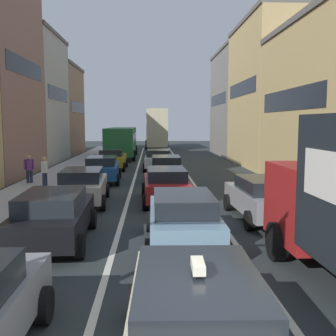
{
  "coord_description": "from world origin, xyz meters",
  "views": [
    {
      "loc": [
        -0.67,
        -3.86,
        3.42
      ],
      "look_at": [
        0.0,
        12.0,
        1.6
      ],
      "focal_mm": 42.66,
      "sensor_mm": 36.0,
      "label": 1
    }
  ],
  "objects_px": {
    "coupe_centre_lane_fourth": "(166,168)",
    "bus_mid_queue_primary": "(122,140)",
    "taxi_centre_lane_front": "(196,320)",
    "hatchback_centre_lane_third": "(166,184)",
    "sedan_left_lane_fourth": "(102,168)",
    "sedan_centre_lane_fifth": "(158,159)",
    "wagon_left_lane_second": "(53,216)",
    "sedan_left_lane_fifth": "(112,158)",
    "sedan_right_lane_behind_truck": "(264,197)",
    "pedestrian_far_sidewalk": "(45,170)",
    "bus_far_queue_secondary": "(156,127)",
    "sedan_left_lane_third": "(82,185)",
    "pedestrian_near_kerb": "(29,168)",
    "sedan_centre_lane_second": "(183,218)"
  },
  "relations": [
    {
      "from": "sedan_left_lane_fifth",
      "to": "sedan_left_lane_third",
      "type": "bearing_deg",
      "value": 179.93
    },
    {
      "from": "sedan_left_lane_fourth",
      "to": "sedan_centre_lane_fifth",
      "type": "bearing_deg",
      "value": -32.65
    },
    {
      "from": "sedan_left_lane_fifth",
      "to": "wagon_left_lane_second",
      "type": "bearing_deg",
      "value": -179.65
    },
    {
      "from": "hatchback_centre_lane_third",
      "to": "bus_far_queue_secondary",
      "type": "xyz_separation_m",
      "value": [
        0.03,
        35.16,
        2.03
      ]
    },
    {
      "from": "sedan_left_lane_third",
      "to": "sedan_left_lane_fourth",
      "type": "relative_size",
      "value": 1.0
    },
    {
      "from": "hatchback_centre_lane_third",
      "to": "bus_mid_queue_primary",
      "type": "xyz_separation_m",
      "value": [
        -3.46,
        21.66,
        0.96
      ]
    },
    {
      "from": "sedan_centre_lane_fifth",
      "to": "pedestrian_far_sidewalk",
      "type": "distance_m",
      "value": 9.83
    },
    {
      "from": "coupe_centre_lane_fourth",
      "to": "bus_mid_queue_primary",
      "type": "bearing_deg",
      "value": 13.5
    },
    {
      "from": "wagon_left_lane_second",
      "to": "pedestrian_far_sidewalk",
      "type": "relative_size",
      "value": 2.63
    },
    {
      "from": "sedan_left_lane_third",
      "to": "hatchback_centre_lane_third",
      "type": "bearing_deg",
      "value": -90.74
    },
    {
      "from": "taxi_centre_lane_front",
      "to": "bus_far_queue_secondary",
      "type": "bearing_deg",
      "value": 1.51
    },
    {
      "from": "taxi_centre_lane_front",
      "to": "sedan_left_lane_fourth",
      "type": "relative_size",
      "value": 0.99
    },
    {
      "from": "sedan_centre_lane_fifth",
      "to": "sedan_right_lane_behind_truck",
      "type": "relative_size",
      "value": 0.99
    },
    {
      "from": "sedan_left_lane_third",
      "to": "bus_far_queue_secondary",
      "type": "xyz_separation_m",
      "value": [
        3.55,
        35.31,
        2.03
      ]
    },
    {
      "from": "taxi_centre_lane_front",
      "to": "bus_mid_queue_primary",
      "type": "xyz_separation_m",
      "value": [
        -3.43,
        33.43,
        0.96
      ]
    },
    {
      "from": "coupe_centre_lane_fourth",
      "to": "sedan_left_lane_fourth",
      "type": "xyz_separation_m",
      "value": [
        -3.67,
        -0.18,
        0.0
      ]
    },
    {
      "from": "sedan_left_lane_third",
      "to": "bus_mid_queue_primary",
      "type": "distance_m",
      "value": 21.82
    },
    {
      "from": "bus_mid_queue_primary",
      "to": "bus_far_queue_secondary",
      "type": "xyz_separation_m",
      "value": [
        3.49,
        13.5,
        1.07
      ]
    },
    {
      "from": "sedan_right_lane_behind_truck",
      "to": "pedestrian_near_kerb",
      "type": "height_order",
      "value": "pedestrian_near_kerb"
    },
    {
      "from": "coupe_centre_lane_fourth",
      "to": "pedestrian_far_sidewalk",
      "type": "distance_m",
      "value": 6.77
    },
    {
      "from": "sedan_left_lane_fifth",
      "to": "sedan_centre_lane_fifth",
      "type": "bearing_deg",
      "value": -100.31
    },
    {
      "from": "sedan_left_lane_fourth",
      "to": "bus_far_queue_secondary",
      "type": "relative_size",
      "value": 0.42
    },
    {
      "from": "sedan_right_lane_behind_truck",
      "to": "sedan_left_lane_fifth",
      "type": "bearing_deg",
      "value": 21.41
    },
    {
      "from": "pedestrian_far_sidewalk",
      "to": "coupe_centre_lane_fourth",
      "type": "bearing_deg",
      "value": -144.22
    },
    {
      "from": "coupe_centre_lane_fourth",
      "to": "sedan_centre_lane_fifth",
      "type": "xyz_separation_m",
      "value": [
        -0.36,
        5.53,
        0.0
      ]
    },
    {
      "from": "coupe_centre_lane_fourth",
      "to": "sedan_left_lane_fourth",
      "type": "distance_m",
      "value": 3.68
    },
    {
      "from": "coupe_centre_lane_fourth",
      "to": "pedestrian_near_kerb",
      "type": "xyz_separation_m",
      "value": [
        -7.49,
        -1.19,
        0.15
      ]
    },
    {
      "from": "wagon_left_lane_second",
      "to": "sedan_left_lane_third",
      "type": "relative_size",
      "value": 0.99
    },
    {
      "from": "sedan_right_lane_behind_truck",
      "to": "wagon_left_lane_second",
      "type": "bearing_deg",
      "value": 108.35
    },
    {
      "from": "coupe_centre_lane_fourth",
      "to": "bus_mid_queue_primary",
      "type": "height_order",
      "value": "bus_mid_queue_primary"
    },
    {
      "from": "sedan_centre_lane_second",
      "to": "sedan_left_lane_fifth",
      "type": "relative_size",
      "value": 1.0
    },
    {
      "from": "sedan_right_lane_behind_truck",
      "to": "taxi_centre_lane_front",
      "type": "bearing_deg",
      "value": 156.4
    },
    {
      "from": "bus_mid_queue_primary",
      "to": "bus_far_queue_secondary",
      "type": "relative_size",
      "value": 1.0
    },
    {
      "from": "coupe_centre_lane_fourth",
      "to": "sedan_left_lane_fifth",
      "type": "xyz_separation_m",
      "value": [
        -3.7,
        6.14,
        0.0
      ]
    },
    {
      "from": "bus_far_queue_secondary",
      "to": "sedan_left_lane_fifth",
      "type": "bearing_deg",
      "value": 170.36
    },
    {
      "from": "hatchback_centre_lane_third",
      "to": "sedan_left_lane_fourth",
      "type": "relative_size",
      "value": 0.99
    },
    {
      "from": "sedan_left_lane_third",
      "to": "coupe_centre_lane_fourth",
      "type": "distance_m",
      "value": 7.37
    },
    {
      "from": "taxi_centre_lane_front",
      "to": "bus_mid_queue_primary",
      "type": "bearing_deg",
      "value": 7.44
    },
    {
      "from": "sedan_left_lane_third",
      "to": "pedestrian_near_kerb",
      "type": "relative_size",
      "value": 2.65
    },
    {
      "from": "wagon_left_lane_second",
      "to": "sedan_left_lane_fourth",
      "type": "bearing_deg",
      "value": -1.86
    },
    {
      "from": "wagon_left_lane_second",
      "to": "hatchback_centre_lane_third",
      "type": "distance_m",
      "value": 6.59
    },
    {
      "from": "sedan_left_lane_fourth",
      "to": "sedan_centre_lane_fifth",
      "type": "distance_m",
      "value": 6.59
    },
    {
      "from": "bus_far_queue_secondary",
      "to": "pedestrian_near_kerb",
      "type": "height_order",
      "value": "bus_far_queue_secondary"
    },
    {
      "from": "sedan_centre_lane_fifth",
      "to": "sedan_left_lane_fifth",
      "type": "distance_m",
      "value": 3.4
    },
    {
      "from": "hatchback_centre_lane_third",
      "to": "pedestrian_far_sidewalk",
      "type": "relative_size",
      "value": 2.62
    },
    {
      "from": "sedan_right_lane_behind_truck",
      "to": "pedestrian_near_kerb",
      "type": "distance_m",
      "value": 13.35
    },
    {
      "from": "sedan_centre_lane_second",
      "to": "hatchback_centre_lane_third",
      "type": "bearing_deg",
      "value": 2.44
    },
    {
      "from": "wagon_left_lane_second",
      "to": "sedan_centre_lane_fifth",
      "type": "xyz_separation_m",
      "value": [
        3.27,
        17.38,
        0.0
      ]
    },
    {
      "from": "coupe_centre_lane_fourth",
      "to": "sedan_centre_lane_fifth",
      "type": "bearing_deg",
      "value": 3.8
    },
    {
      "from": "sedan_left_lane_fifth",
      "to": "sedan_right_lane_behind_truck",
      "type": "distance_m",
      "value": 16.88
    }
  ]
}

